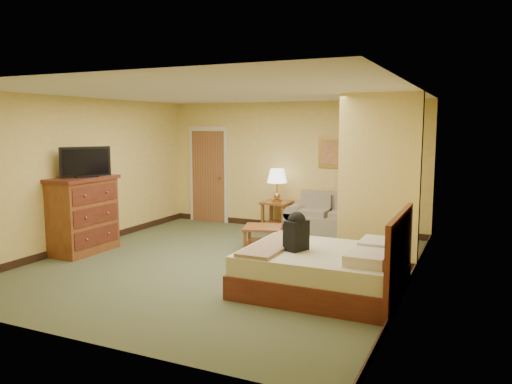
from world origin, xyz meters
The scene contains 17 objects.
floor centered at (0.00, 0.00, 0.00)m, with size 6.00×6.00×0.00m, color #4D5436.
ceiling centered at (0.00, 0.00, 2.60)m, with size 6.00×6.00×0.00m, color white.
back_wall centered at (0.00, 3.00, 1.30)m, with size 5.50×0.02×2.60m, color #DEC05E.
left_wall centered at (-2.75, 0.00, 1.30)m, with size 0.02×6.00×2.60m, color #DEC05E.
right_wall centered at (2.75, 0.00, 1.30)m, with size 0.02×6.00×2.60m, color #DEC05E.
partition centered at (2.15, 0.93, 1.30)m, with size 1.20×0.15×2.60m, color #DEC05E.
door centered at (-1.95, 2.96, 1.03)m, with size 0.94×0.16×2.10m.
baseboard centered at (0.00, 2.99, 0.06)m, with size 5.50×0.02×0.12m, color black.
loveseat centered at (0.96, 2.57, 0.27)m, with size 1.66×0.77×0.84m.
side_table centered at (-0.19, 2.65, 0.40)m, with size 0.55×0.55×0.60m.
table_lamp centered at (-0.19, 2.65, 1.10)m, with size 0.40×0.40×0.66m.
coffee_table centered at (0.18, 1.11, 0.29)m, with size 0.80×0.80×0.41m.
wall_picture centered at (0.96, 2.97, 1.60)m, with size 0.79×0.04×0.62m.
dresser centered at (-2.48, -0.30, 0.64)m, with size 0.63×1.20×1.28m.
tv centered at (-2.37, -0.30, 1.51)m, with size 0.46×0.74×0.50m.
bed centered at (1.82, -0.58, 0.30)m, with size 2.00×1.70×1.10m.
backpack centered at (1.45, -0.69, 0.80)m, with size 0.29×0.34×0.50m.
Camera 1 is at (3.57, -6.55, 2.12)m, focal length 35.00 mm.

